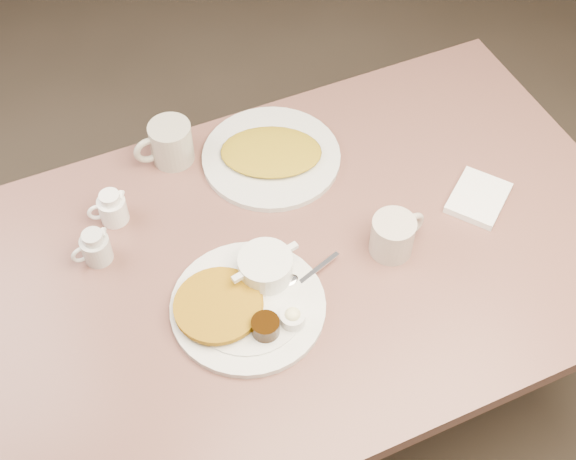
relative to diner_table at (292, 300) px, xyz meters
name	(u,v)px	position (x,y,z in m)	size (l,w,h in m)	color
diner_table	(292,300)	(0.00, 0.00, 0.00)	(1.50, 0.90, 0.75)	#84564C
main_plate	(248,298)	(-0.13, -0.07, 0.19)	(0.40, 0.36, 0.07)	white
coffee_mug_near	(394,235)	(0.20, -0.06, 0.22)	(0.14, 0.11, 0.09)	beige
napkin	(478,198)	(0.44, -0.03, 0.18)	(0.18, 0.17, 0.02)	white
coffee_mug_far	(170,143)	(-0.14, 0.37, 0.22)	(0.14, 0.10, 0.10)	#B1AA9A
creamer_left	(95,247)	(-0.37, 0.16, 0.21)	(0.09, 0.07, 0.08)	silver
creamer_right	(112,208)	(-0.31, 0.25, 0.21)	(0.10, 0.08, 0.08)	white
hash_plate	(271,155)	(0.07, 0.27, 0.18)	(0.43, 0.43, 0.04)	silver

